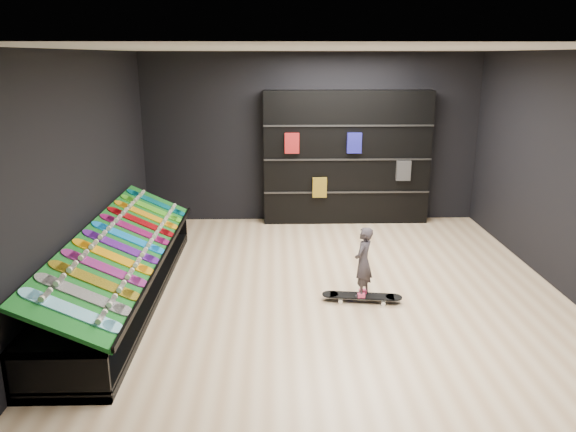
{
  "coord_description": "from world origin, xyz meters",
  "views": [
    {
      "loc": [
        -0.67,
        -6.53,
        2.93
      ],
      "look_at": [
        -0.5,
        0.2,
        1.0
      ],
      "focal_mm": 35.0,
      "sensor_mm": 36.0,
      "label": 1
    }
  ],
  "objects_px": {
    "floor_skateboard": "(362,299)",
    "back_shelving": "(347,158)",
    "child": "(363,275)",
    "display_rack": "(124,280)"
  },
  "relations": [
    {
      "from": "floor_skateboard",
      "to": "child",
      "type": "relative_size",
      "value": 1.87
    },
    {
      "from": "display_rack",
      "to": "back_shelving",
      "type": "xyz_separation_m",
      "value": [
        3.17,
        3.32,
        0.93
      ]
    },
    {
      "from": "back_shelving",
      "to": "child",
      "type": "xyz_separation_m",
      "value": [
        -0.22,
        -3.5,
        -0.83
      ]
    },
    {
      "from": "floor_skateboard",
      "to": "child",
      "type": "distance_m",
      "value": 0.31
    },
    {
      "from": "floor_skateboard",
      "to": "child",
      "type": "xyz_separation_m",
      "value": [
        0.0,
        0.0,
        0.31
      ]
    },
    {
      "from": "display_rack",
      "to": "child",
      "type": "bearing_deg",
      "value": -3.53
    },
    {
      "from": "back_shelving",
      "to": "floor_skateboard",
      "type": "relative_size",
      "value": 3.0
    },
    {
      "from": "back_shelving",
      "to": "floor_skateboard",
      "type": "xyz_separation_m",
      "value": [
        -0.22,
        -3.5,
        -1.14
      ]
    },
    {
      "from": "floor_skateboard",
      "to": "back_shelving",
      "type": "bearing_deg",
      "value": 94.22
    },
    {
      "from": "display_rack",
      "to": "floor_skateboard",
      "type": "height_order",
      "value": "display_rack"
    }
  ]
}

